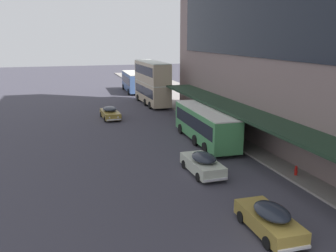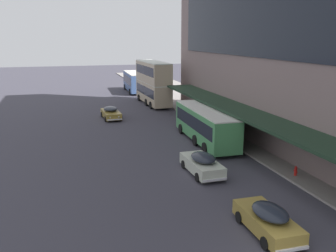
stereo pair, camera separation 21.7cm
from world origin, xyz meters
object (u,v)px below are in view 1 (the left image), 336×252
transit_bus_kerbside_far (133,81)px  sedan_second_mid (203,163)px  transit_bus_kerbside_front (205,123)px  fire_hydrant (296,171)px  sedan_lead_mid (270,219)px  sedan_oncoming_front (110,113)px  transit_bus_kerbside_rear (152,82)px

transit_bus_kerbside_far → sedan_second_mid: bearing=-94.5°
transit_bus_kerbside_front → fire_hydrant: bearing=-74.7°
sedan_second_mid → fire_hydrant: (6.10, -2.54, -0.29)m
transit_bus_kerbside_far → fire_hydrant: (2.76, -44.62, -1.48)m
fire_hydrant → transit_bus_kerbside_front: bearing=105.3°
sedan_lead_mid → sedan_second_mid: sedan_lead_mid is taller
sedan_oncoming_front → sedan_lead_mid: bearing=-82.5°
transit_bus_kerbside_front → sedan_second_mid: (-3.30, -7.70, -1.04)m
sedan_lead_mid → transit_bus_kerbside_far: bearing=86.3°
sedan_oncoming_front → transit_bus_kerbside_rear: bearing=47.9°
transit_bus_kerbside_far → sedan_second_mid: transit_bus_kerbside_far is taller
sedan_lead_mid → fire_hydrant: (6.02, 6.34, -0.29)m
transit_bus_kerbside_rear → sedan_oncoming_front: 11.23m
sedan_oncoming_front → sedan_second_mid: size_ratio=1.00×
sedan_lead_mid → sedan_oncoming_front: size_ratio=0.96×
sedan_lead_mid → fire_hydrant: size_ratio=6.55×
sedan_oncoming_front → transit_bus_kerbside_far: bearing=71.6°
transit_bus_kerbside_front → transit_bus_kerbside_rear: (0.21, 21.04, 1.53)m
transit_bus_kerbside_far → fire_hydrant: bearing=-86.5°
sedan_second_mid → transit_bus_kerbside_far: bearing=85.5°
transit_bus_kerbside_far → sedan_lead_mid: (-3.25, -50.96, -1.20)m
transit_bus_kerbside_front → sedan_second_mid: bearing=-113.2°
transit_bus_kerbside_far → sedan_oncoming_front: size_ratio=2.12×
transit_bus_kerbside_rear → fire_hydrant: (2.59, -31.28, -2.86)m
sedan_lead_mid → transit_bus_kerbside_front: bearing=79.0°
transit_bus_kerbside_rear → fire_hydrant: bearing=-85.3°
fire_hydrant → sedan_second_mid: bearing=157.4°
sedan_oncoming_front → sedan_second_mid: (3.80, -20.63, 0.06)m
sedan_second_mid → fire_hydrant: bearing=-22.6°
sedan_oncoming_front → sedan_second_mid: sedan_second_mid is taller
transit_bus_kerbside_rear → fire_hydrant: size_ratio=15.34×
sedan_lead_mid → fire_hydrant: sedan_lead_mid is taller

